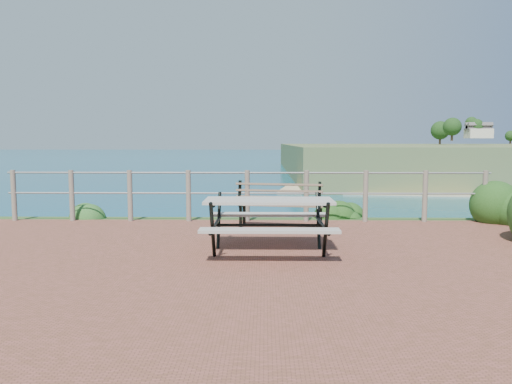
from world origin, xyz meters
TOP-DOWN VIEW (x-y plane):
  - ground at (0.00, 0.00)m, footprint 10.00×7.00m
  - ocean at (0.00, 200.00)m, footprint 1200.00×1200.00m
  - safety_railing at (0.00, 3.35)m, footprint 9.40×0.10m
  - picnic_table at (0.40, 0.61)m, footprint 1.79×1.55m
  - park_bench at (0.63, 2.63)m, footprint 1.58×0.66m
  - shrub_right_edge at (4.90, 3.44)m, footprint 1.02×1.02m
  - shrub_lip_west at (-3.28, 3.89)m, footprint 0.70×0.70m
  - shrub_lip_east at (1.92, 4.08)m, footprint 0.74×0.74m

SIDE VIEW (x-z plane):
  - ground at x=0.00m, z-range -0.06..0.06m
  - ocean at x=0.00m, z-range 0.00..0.00m
  - shrub_right_edge at x=4.90m, z-range -0.73..0.73m
  - shrub_lip_west at x=-3.28m, z-range -0.20..0.20m
  - shrub_lip_east at x=1.92m, z-range -0.24..0.24m
  - picnic_table at x=0.40m, z-range 0.11..0.86m
  - park_bench at x=0.63m, z-range 0.14..1.01m
  - safety_railing at x=0.00m, z-range 0.07..1.07m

